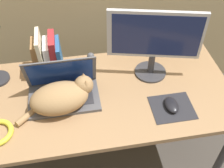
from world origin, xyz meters
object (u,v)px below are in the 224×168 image
(laptop, at_px, (63,90))
(webcam, at_px, (91,57))
(book_row, at_px, (48,56))
(computer_mouse, at_px, (172,105))
(external_monitor, at_px, (154,40))
(cat, at_px, (62,97))

(laptop, relative_size, webcam, 5.39)
(book_row, bearing_deg, computer_mouse, -32.41)
(laptop, height_order, book_row, book_row)
(external_monitor, distance_m, computer_mouse, 0.35)
(cat, xyz_separation_m, computer_mouse, (0.55, -0.10, -0.06))
(cat, height_order, computer_mouse, cat)
(computer_mouse, xyz_separation_m, book_row, (-0.61, 0.39, 0.09))
(external_monitor, bearing_deg, webcam, 155.14)
(cat, bearing_deg, book_row, 102.00)
(cat, height_order, external_monitor, external_monitor)
(cat, height_order, book_row, book_row)
(computer_mouse, bearing_deg, book_row, 147.59)
(laptop, relative_size, book_row, 1.44)
(laptop, distance_m, cat, 0.08)
(laptop, bearing_deg, cat, -95.16)
(book_row, height_order, webcam, book_row)
(book_row, bearing_deg, external_monitor, -11.44)
(computer_mouse, bearing_deg, webcam, 130.85)
(book_row, xyz_separation_m, webcam, (0.24, 0.04, -0.07))
(external_monitor, bearing_deg, book_row, 168.56)
(cat, bearing_deg, computer_mouse, -10.24)
(laptop, relative_size, external_monitor, 0.75)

